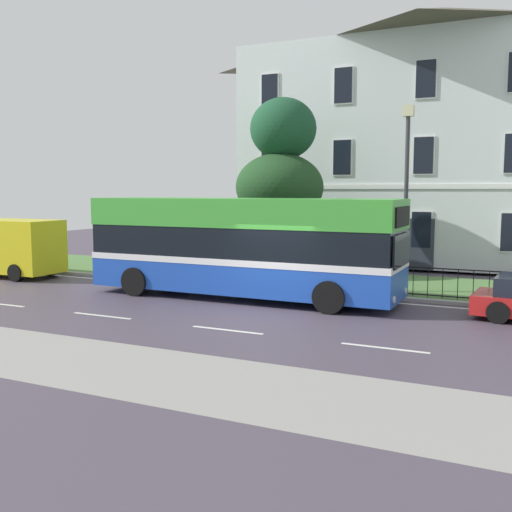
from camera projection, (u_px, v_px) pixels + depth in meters
name	position (u px, v px, depth m)	size (l,w,h in m)	color
ground_plane	(271.00, 311.00, 17.39)	(60.00, 56.00, 0.18)	#473D4B
georgian_townhouse	(443.00, 135.00, 29.41)	(18.08, 10.83, 12.27)	silver
iron_verge_railing	(385.00, 279.00, 19.32)	(16.43, 0.04, 0.97)	black
evergreen_tree	(284.00, 208.00, 24.04)	(4.32, 4.32, 7.51)	#423328
single_decker_bus	(242.00, 246.00, 19.22)	(10.37, 2.71, 3.26)	blue
white_panel_van	(8.00, 247.00, 24.12)	(5.14, 2.05, 2.33)	gold
street_lamp_post	(406.00, 185.00, 19.58)	(0.36, 0.24, 6.18)	#333338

